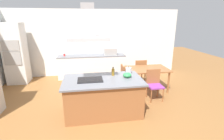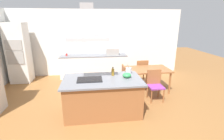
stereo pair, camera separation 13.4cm
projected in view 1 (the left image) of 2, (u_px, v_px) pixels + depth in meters
name	position (u px, v px, depth m)	size (l,w,h in m)	color
ground	(99.00, 89.00, 5.73)	(16.00, 16.00, 0.00)	#936033
wall_back	(94.00, 43.00, 6.99)	(7.20, 0.10, 2.70)	white
kitchen_island	(103.00, 96.00, 4.19)	(1.93, 1.12, 0.90)	#995B33
cooktop	(90.00, 80.00, 4.01)	(0.60, 0.44, 0.01)	black
tea_kettle	(129.00, 70.00, 4.48)	(0.20, 0.15, 0.19)	silver
olive_oil_bottle	(113.00, 72.00, 4.30)	(0.07, 0.07, 0.22)	olive
mixing_bowl	(127.00, 75.00, 4.17)	(0.22, 0.22, 0.12)	#33934C
back_counter	(92.00, 66.00, 6.88)	(2.70, 0.62, 0.90)	white
countertop_microwave	(110.00, 51.00, 6.83)	(0.50, 0.38, 0.28)	#B2AFAA
coffee_mug_red	(64.00, 55.00, 6.60)	(0.08, 0.08, 0.09)	red
wall_oven_stack	(16.00, 54.00, 6.05)	(0.70, 0.66, 2.20)	white
dining_table	(146.00, 71.00, 5.50)	(1.40, 0.90, 0.75)	#995B33
chair_facing_island	(154.00, 83.00, 4.92)	(0.42, 0.42, 0.89)	purple
chair_at_left_end	(119.00, 77.00, 5.40)	(0.42, 0.42, 0.89)	purple
chair_facing_back_wall	(140.00, 70.00, 6.17)	(0.42, 0.42, 0.89)	purple
range_hood	(88.00, 29.00, 3.66)	(0.90, 0.55, 0.78)	#ADADB2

